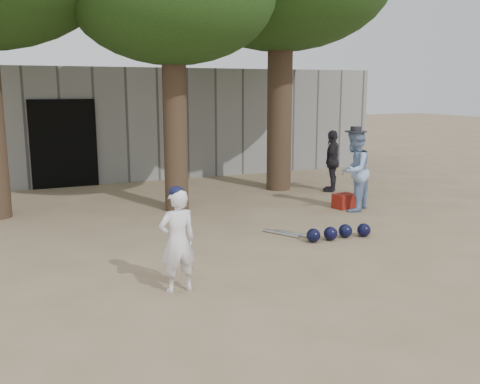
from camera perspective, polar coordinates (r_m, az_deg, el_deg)
name	(u,v)px	position (r m, az deg, el deg)	size (l,w,h in m)	color
ground	(229,280)	(7.12, -1.16, -9.34)	(70.00, 70.00, 0.00)	#937C5E
boy_player	(178,241)	(6.58, -6.68, -5.22)	(0.47, 0.31, 1.29)	white
spectator_blue	(354,171)	(11.08, 12.09, 2.23)	(0.80, 0.62, 1.65)	#8BAAD8
spectator_dark	(332,161)	(13.08, 9.81, 3.28)	(0.87, 0.36, 1.48)	black
red_bag	(344,201)	(11.38, 11.03, -0.95)	(0.42, 0.32, 0.30)	#9C2A14
back_building	(95,121)	(16.71, -15.17, 7.35)	(16.00, 5.24, 3.00)	gray
helmet_row	(339,232)	(9.06, 10.47, -4.26)	(1.19, 0.31, 0.23)	black
bat_pile	(287,234)	(9.20, 5.06, -4.44)	(0.60, 0.76, 0.06)	#B5B4BB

